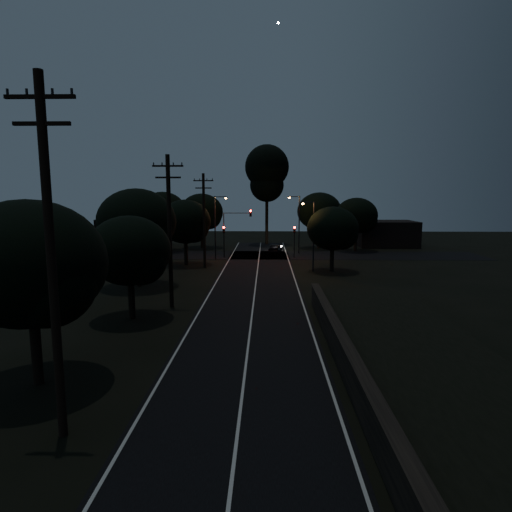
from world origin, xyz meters
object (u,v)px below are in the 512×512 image
object	(u,v)px
signal_right	(294,236)
streetlight_a	(217,223)
utility_pole_far	(204,219)
streetlight_b	(298,220)
streetlight_c	(312,231)
signal_left	(224,236)
signal_mast	(237,224)
car	(275,248)
utility_pole_mid	(170,229)
tall_pine	(267,173)
utility_pole_near	(51,256)

from	to	relation	value
signal_right	streetlight_a	xyz separation A→B (m)	(-9.91, -1.99, 1.80)
utility_pole_far	signal_right	size ratio (longest dim) A/B	2.56
signal_right	streetlight_b	bearing A→B (deg)	80.00
streetlight_b	streetlight_c	size ratio (longest dim) A/B	1.07
signal_left	signal_mast	bearing A→B (deg)	0.13
signal_left	car	bearing A→B (deg)	32.98
utility_pole_far	car	xyz separation A→B (m)	(8.21, 12.41, -4.80)
signal_right	utility_pole_mid	bearing A→B (deg)	-112.99
utility_pole_mid	streetlight_b	xyz separation A→B (m)	(11.31, 29.00, -1.10)
signal_left	signal_mast	distance (m)	2.26
tall_pine	streetlight_c	size ratio (longest dim) A/B	2.16
signal_mast	streetlight_c	xyz separation A→B (m)	(8.74, -9.99, 0.01)
streetlight_a	streetlight_c	world-z (taller)	streetlight_a
tall_pine	streetlight_a	distance (m)	19.45
signal_mast	streetlight_c	bearing A→B (deg)	-48.81
signal_mast	streetlight_a	world-z (taller)	streetlight_a
signal_mast	utility_pole_far	bearing A→B (deg)	-111.11
utility_pole_far	streetlight_c	distance (m)	12.05
signal_right	car	bearing A→B (deg)	118.40
utility_pole_far	signal_right	bearing A→B (deg)	37.00
tall_pine	streetlight_c	distance (m)	26.49
streetlight_c	signal_mast	bearing A→B (deg)	131.19
tall_pine	signal_right	bearing A→B (deg)	-76.51
streetlight_b	streetlight_c	bearing A→B (deg)	-87.86
utility_pole_mid	signal_mast	xyz separation A→B (m)	(3.09, 24.99, -1.40)
utility_pole_near	streetlight_b	size ratio (longest dim) A/B	1.50
signal_right	signal_mast	bearing A→B (deg)	179.97
signal_right	streetlight_a	world-z (taller)	streetlight_a
utility_pole_far	streetlight_b	size ratio (longest dim) A/B	1.31
utility_pole_mid	streetlight_a	distance (m)	23.04
streetlight_a	streetlight_b	bearing A→B (deg)	29.48
signal_left	signal_right	bearing A→B (deg)	0.00
signal_right	streetlight_c	xyz separation A→B (m)	(1.23, -9.99, 1.51)
signal_left	streetlight_c	bearing A→B (deg)	-43.76
car	streetlight_c	bearing A→B (deg)	112.85
signal_left	streetlight_a	distance (m)	2.77
utility_pole_near	tall_pine	world-z (taller)	tall_pine
utility_pole_far	signal_left	size ratio (longest dim) A/B	2.56
streetlight_b	signal_right	bearing A→B (deg)	-100.00
utility_pole_far	streetlight_b	world-z (taller)	utility_pole_far
signal_right	utility_pole_near	bearing A→B (deg)	-104.17
signal_left	streetlight_c	distance (m)	14.52
signal_mast	streetlight_b	xyz separation A→B (m)	(8.22, 4.01, 0.30)
utility_pole_far	streetlight_a	xyz separation A→B (m)	(0.69, 6.00, -0.85)
utility_pole_near	streetlight_c	bearing A→B (deg)	69.71
utility_pole_near	car	size ratio (longest dim) A/B	2.97
streetlight_b	streetlight_a	bearing A→B (deg)	-150.52
utility_pole_far	car	size ratio (longest dim) A/B	2.60
signal_left	signal_mast	xyz separation A→B (m)	(1.69, 0.00, 1.50)
utility_pole_mid	streetlight_c	xyz separation A→B (m)	(11.83, 15.00, -1.39)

